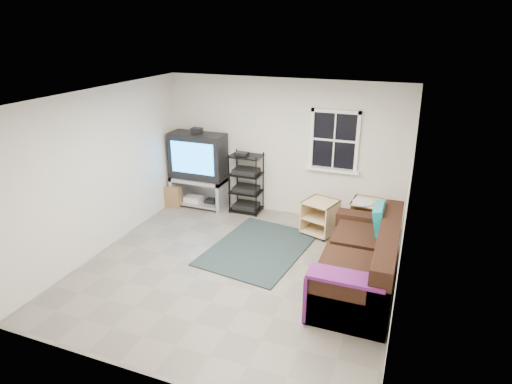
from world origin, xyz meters
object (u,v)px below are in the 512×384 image
at_px(side_table_right, 366,213).
at_px(side_table_left, 321,216).
at_px(av_rack, 246,187).
at_px(sofa, 361,264).
at_px(tv_unit, 199,164).

bearing_deg(side_table_right, side_table_left, -151.63).
height_order(side_table_left, side_table_right, side_table_left).
xyz_separation_m(av_rack, side_table_left, (1.59, -0.41, -0.19)).
height_order(av_rack, side_table_right, av_rack).
bearing_deg(side_table_left, side_table_right, 28.37).
xyz_separation_m(av_rack, side_table_right, (2.32, -0.01, -0.19)).
relative_size(side_table_right, sofa, 0.27).
xyz_separation_m(tv_unit, sofa, (3.49, -1.80, -0.53)).
bearing_deg(sofa, av_rack, 143.31).
height_order(tv_unit, side_table_right, tv_unit).
distance_m(av_rack, sofa, 3.11).
bearing_deg(side_table_right, sofa, -84.71).
xyz_separation_m(tv_unit, av_rack, (1.00, 0.06, -0.37)).
distance_m(side_table_left, side_table_right, 0.82).
height_order(av_rack, sofa, av_rack).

